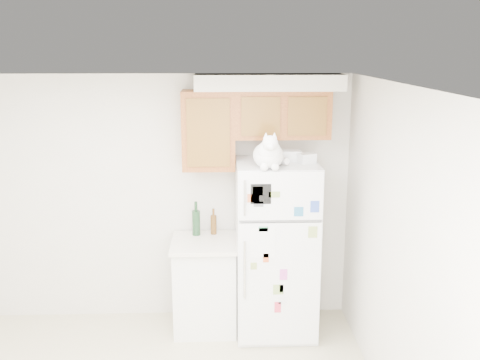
{
  "coord_description": "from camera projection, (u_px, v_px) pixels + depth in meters",
  "views": [
    {
      "loc": [
        0.6,
        -3.49,
        2.76
      ],
      "look_at": [
        0.79,
        1.55,
        1.55
      ],
      "focal_mm": 42.0,
      "sensor_mm": 36.0,
      "label": 1
    }
  ],
  "objects": [
    {
      "name": "bottle_green",
      "position": [
        196.0,
        218.0,
        5.56
      ],
      "size": [
        0.08,
        0.08,
        0.34
      ],
      "primitive_type": null,
      "color": "#19381E",
      "rests_on": "base_counter"
    },
    {
      "name": "refrigerator",
      "position": [
        276.0,
        249.0,
        5.41
      ],
      "size": [
        0.76,
        0.78,
        1.7
      ],
      "color": "white",
      "rests_on": "ground_plane"
    },
    {
      "name": "cat",
      "position": [
        269.0,
        154.0,
        4.94
      ],
      "size": [
        0.34,
        0.49,
        0.35
      ],
      "color": "white",
      "rests_on": "refrigerator"
    },
    {
      "name": "storage_box_front",
      "position": [
        307.0,
        158.0,
        5.19
      ],
      "size": [
        0.18,
        0.16,
        0.09
      ],
      "primitive_type": "cube",
      "rotation": [
        0.0,
        0.0,
        0.41
      ],
      "color": "white",
      "rests_on": "refrigerator"
    },
    {
      "name": "base_counter",
      "position": [
        205.0,
        284.0,
        5.55
      ],
      "size": [
        0.64,
        0.64,
        0.92
      ],
      "color": "white",
      "rests_on": "ground_plane"
    },
    {
      "name": "storage_box_back",
      "position": [
        292.0,
        156.0,
        5.28
      ],
      "size": [
        0.19,
        0.15,
        0.1
      ],
      "primitive_type": "cube",
      "rotation": [
        0.0,
        0.0,
        -0.09
      ],
      "color": "white",
      "rests_on": "refrigerator"
    },
    {
      "name": "room_shell",
      "position": [
        150.0,
        208.0,
        3.86
      ],
      "size": [
        3.84,
        4.04,
        2.52
      ],
      "color": "silver",
      "rests_on": "ground_plane"
    },
    {
      "name": "bottle_amber",
      "position": [
        214.0,
        221.0,
        5.6
      ],
      "size": [
        0.06,
        0.06,
        0.26
      ],
      "primitive_type": null,
      "color": "#593814",
      "rests_on": "base_counter"
    }
  ]
}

